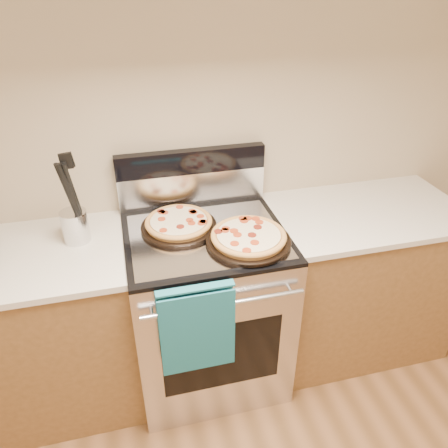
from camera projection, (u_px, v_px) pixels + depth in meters
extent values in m
plane|color=tan|center=(188.00, 122.00, 2.13)|extent=(4.00, 0.00, 4.00)
cube|color=#B7B7BC|center=(207.00, 308.00, 2.31)|extent=(0.76, 0.68, 0.90)
cube|color=black|center=(222.00, 356.00, 2.03)|extent=(0.56, 0.01, 0.40)
cube|color=black|center=(205.00, 235.00, 2.07)|extent=(0.76, 0.68, 0.02)
cube|color=silver|center=(192.00, 188.00, 2.27)|extent=(0.76, 0.06, 0.18)
cube|color=black|center=(191.00, 161.00, 2.20)|extent=(0.76, 0.06, 0.12)
cylinder|color=silver|center=(224.00, 305.00, 1.82)|extent=(0.70, 0.03, 0.03)
cube|color=gray|center=(206.00, 236.00, 2.04)|extent=(0.70, 0.55, 0.01)
cube|color=brown|center=(32.00, 336.00, 2.15)|extent=(1.00, 0.62, 0.88)
cube|color=beige|center=(8.00, 261.00, 1.92)|extent=(1.02, 0.64, 0.03)
cube|color=brown|center=(355.00, 281.00, 2.52)|extent=(1.00, 0.62, 0.88)
cube|color=beige|center=(368.00, 212.00, 2.29)|extent=(1.02, 0.64, 0.03)
cylinder|color=silver|center=(75.00, 226.00, 1.99)|extent=(0.13, 0.13, 0.15)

